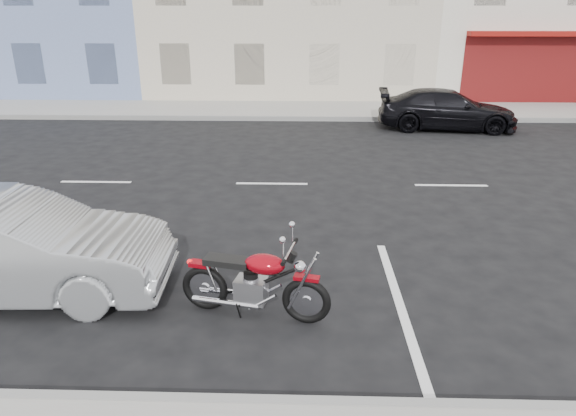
{
  "coord_description": "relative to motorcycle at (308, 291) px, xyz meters",
  "views": [
    {
      "loc": [
        -1.3,
        -10.93,
        3.65
      ],
      "look_at": [
        -1.53,
        -3.56,
        0.8
      ],
      "focal_mm": 32.0,
      "sensor_mm": 36.0,
      "label": 1
    }
  ],
  "objects": [
    {
      "name": "car_far",
      "position": [
        4.56,
        11.32,
        0.19
      ],
      "size": [
        4.54,
        2.22,
        1.27
      ],
      "primitive_type": "imported",
      "rotation": [
        0.0,
        0.0,
        1.47
      ],
      "color": "black",
      "rests_on": "ground"
    },
    {
      "name": "ground",
      "position": [
        1.22,
        5.46,
        -0.45
      ],
      "size": [
        120.0,
        120.0,
        0.0
      ],
      "primitive_type": "plane",
      "color": "black",
      "rests_on": "ground"
    },
    {
      "name": "sedan_silver",
      "position": [
        -3.98,
        0.58,
        0.24
      ],
      "size": [
        4.24,
        1.64,
        1.38
      ],
      "primitive_type": "imported",
      "rotation": [
        0.0,
        0.0,
        1.61
      ],
      "color": "#9A9EA1",
      "rests_on": "ground"
    },
    {
      "name": "sidewalk_far",
      "position": [
        -3.78,
        14.16,
        -0.37
      ],
      "size": [
        80.0,
        3.4,
        0.15
      ],
      "primitive_type": "cube",
      "color": "gray",
      "rests_on": "ground"
    },
    {
      "name": "curb_far",
      "position": [
        -3.78,
        12.46,
        -0.37
      ],
      "size": [
        80.0,
        0.12,
        0.16
      ],
      "primitive_type": "cube",
      "color": "gray",
      "rests_on": "ground"
    },
    {
      "name": "motorcycle",
      "position": [
        0.0,
        0.0,
        0.0
      ],
      "size": [
        1.93,
        0.74,
        0.98
      ],
      "rotation": [
        0.0,
        0.0,
        -0.21
      ],
      "color": "black",
      "rests_on": "ground"
    }
  ]
}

